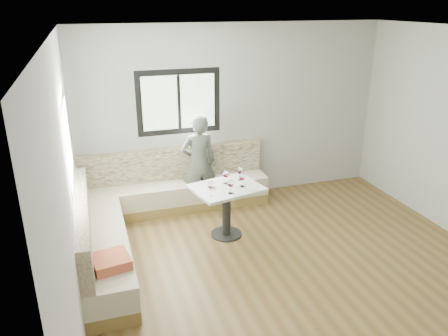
# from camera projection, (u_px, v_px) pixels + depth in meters

# --- Properties ---
(room) EXTENTS (5.01, 5.01, 2.81)m
(room) POSITION_uv_depth(u_px,v_px,m) (299.00, 163.00, 4.81)
(room) COLOR brown
(room) RESTS_ON ground
(banquette) EXTENTS (2.90, 2.80, 0.95)m
(banquette) POSITION_uv_depth(u_px,v_px,m) (148.00, 210.00, 6.14)
(banquette) COLOR olive
(banquette) RESTS_ON ground
(table) EXTENTS (1.03, 0.88, 0.74)m
(table) POSITION_uv_depth(u_px,v_px,m) (226.00, 199.00, 5.97)
(table) COLOR black
(table) RESTS_ON ground
(person) EXTENTS (0.56, 0.38, 1.51)m
(person) POSITION_uv_depth(u_px,v_px,m) (199.00, 163.00, 6.73)
(person) COLOR #51554E
(person) RESTS_ON ground
(olive_ramekin) EXTENTS (0.11, 0.11, 0.04)m
(olive_ramekin) POSITION_uv_depth(u_px,v_px,m) (211.00, 186.00, 5.87)
(olive_ramekin) COLOR white
(olive_ramekin) RESTS_ON table
(wine_glass_a) EXTENTS (0.09, 0.09, 0.20)m
(wine_glass_a) POSITION_uv_depth(u_px,v_px,m) (211.00, 185.00, 5.60)
(wine_glass_a) COLOR white
(wine_glass_a) RESTS_ON table
(wine_glass_b) EXTENTS (0.09, 0.09, 0.20)m
(wine_glass_b) POSITION_uv_depth(u_px,v_px,m) (231.00, 184.00, 5.65)
(wine_glass_b) COLOR white
(wine_glass_b) RESTS_ON table
(wine_glass_c) EXTENTS (0.09, 0.09, 0.20)m
(wine_glass_c) POSITION_uv_depth(u_px,v_px,m) (242.00, 177.00, 5.86)
(wine_glass_c) COLOR white
(wine_glass_c) RESTS_ON table
(wine_glass_d) EXTENTS (0.09, 0.09, 0.20)m
(wine_glass_d) POSITION_uv_depth(u_px,v_px,m) (226.00, 174.00, 5.95)
(wine_glass_d) COLOR white
(wine_glass_d) RESTS_ON table
(wine_glass_e) EXTENTS (0.09, 0.09, 0.20)m
(wine_glass_e) POSITION_uv_depth(u_px,v_px,m) (240.00, 171.00, 6.08)
(wine_glass_e) COLOR white
(wine_glass_e) RESTS_ON table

